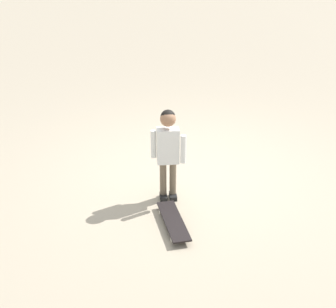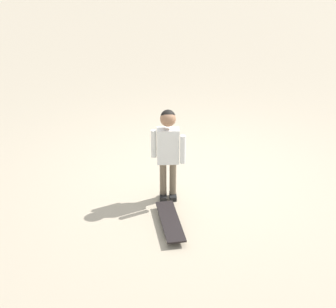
# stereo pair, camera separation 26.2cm
# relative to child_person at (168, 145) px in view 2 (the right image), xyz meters

# --- Properties ---
(ground_plane) EXTENTS (50.00, 50.00, 0.00)m
(ground_plane) POSITION_rel_child_person_xyz_m (0.48, 0.45, -0.66)
(ground_plane) COLOR tan
(child_person) EXTENTS (0.33, 0.28, 1.06)m
(child_person) POSITION_rel_child_person_xyz_m (0.00, 0.00, 0.00)
(child_person) COLOR brown
(child_person) RESTS_ON ground
(skateboard) EXTENTS (0.24, 0.76, 0.07)m
(skateboard) POSITION_rel_child_person_xyz_m (-0.12, -0.57, -0.60)
(skateboard) COLOR black
(skateboard) RESTS_ON ground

